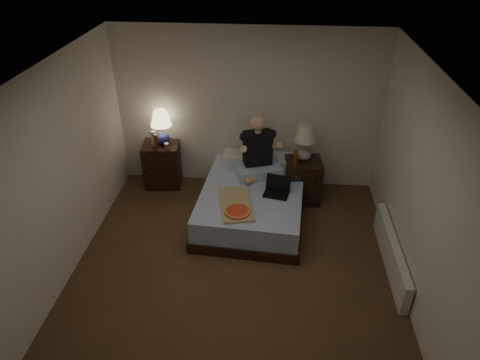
# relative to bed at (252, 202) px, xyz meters

# --- Properties ---
(floor) EXTENTS (4.00, 4.50, 0.00)m
(floor) POSITION_rel_bed_xyz_m (-0.14, -1.29, -0.23)
(floor) COLOR brown
(floor) RESTS_ON ground
(ceiling) EXTENTS (4.00, 4.50, 0.00)m
(ceiling) POSITION_rel_bed_xyz_m (-0.14, -1.29, 2.27)
(ceiling) COLOR white
(ceiling) RESTS_ON ground
(wall_back) EXTENTS (4.00, 0.00, 2.50)m
(wall_back) POSITION_rel_bed_xyz_m (-0.14, 0.96, 1.02)
(wall_back) COLOR silver
(wall_back) RESTS_ON ground
(wall_left) EXTENTS (0.00, 4.50, 2.50)m
(wall_left) POSITION_rel_bed_xyz_m (-2.14, -1.29, 1.02)
(wall_left) COLOR silver
(wall_left) RESTS_ON ground
(wall_right) EXTENTS (0.00, 4.50, 2.50)m
(wall_right) POSITION_rel_bed_xyz_m (1.86, -1.29, 1.02)
(wall_right) COLOR silver
(wall_right) RESTS_ON ground
(bed) EXTENTS (1.54, 1.97, 0.47)m
(bed) POSITION_rel_bed_xyz_m (0.00, 0.00, 0.00)
(bed) COLOR #6080C1
(bed) RESTS_ON floor
(nightstand_left) EXTENTS (0.60, 0.55, 0.72)m
(nightstand_left) POSITION_rel_bed_xyz_m (-1.49, 0.76, 0.13)
(nightstand_left) COLOR black
(nightstand_left) RESTS_ON floor
(nightstand_right) EXTENTS (0.57, 0.52, 0.67)m
(nightstand_right) POSITION_rel_bed_xyz_m (0.73, 0.48, 0.10)
(nightstand_right) COLOR black
(nightstand_right) RESTS_ON floor
(lamp_left) EXTENTS (0.37, 0.37, 0.56)m
(lamp_left) POSITION_rel_bed_xyz_m (-1.45, 0.76, 0.77)
(lamp_left) COLOR navy
(lamp_left) RESTS_ON nightstand_left
(lamp_right) EXTENTS (0.35, 0.35, 0.56)m
(lamp_right) POSITION_rel_bed_xyz_m (0.72, 0.53, 0.72)
(lamp_right) COLOR gray
(lamp_right) RESTS_ON nightstand_right
(water_bottle) EXTENTS (0.07, 0.07, 0.25)m
(water_bottle) POSITION_rel_bed_xyz_m (-1.57, 0.68, 0.61)
(water_bottle) COLOR #B4BDCA
(water_bottle) RESTS_ON nightstand_left
(soda_can) EXTENTS (0.07, 0.07, 0.10)m
(soda_can) POSITION_rel_bed_xyz_m (-1.35, 0.59, 0.54)
(soda_can) COLOR #B9B9B4
(soda_can) RESTS_ON nightstand_left
(beer_bottle_left) EXTENTS (0.06, 0.06, 0.23)m
(beer_bottle_left) POSITION_rel_bed_xyz_m (-1.51, 0.61, 0.60)
(beer_bottle_left) COLOR #5A2A0C
(beer_bottle_left) RESTS_ON nightstand_left
(beer_bottle_right) EXTENTS (0.06, 0.06, 0.23)m
(beer_bottle_right) POSITION_rel_bed_xyz_m (0.59, 0.35, 0.55)
(beer_bottle_right) COLOR #61330D
(beer_bottle_right) RESTS_ON nightstand_right
(person) EXTENTS (0.79, 0.69, 0.93)m
(person) POSITION_rel_bed_xyz_m (0.06, 0.40, 0.70)
(person) COLOR black
(person) RESTS_ON bed
(laptop) EXTENTS (0.39, 0.34, 0.24)m
(laptop) POSITION_rel_bed_xyz_m (0.34, -0.13, 0.35)
(laptop) COLOR black
(laptop) RESTS_ON bed
(pizza_box) EXTENTS (0.55, 0.83, 0.08)m
(pizza_box) POSITION_rel_bed_xyz_m (-0.16, -0.62, 0.27)
(pizza_box) COLOR tan
(pizza_box) RESTS_ON bed
(radiator) EXTENTS (0.10, 1.60, 0.40)m
(radiator) POSITION_rel_bed_xyz_m (1.79, -0.90, -0.03)
(radiator) COLOR silver
(radiator) RESTS_ON floor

